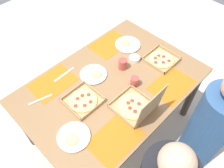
# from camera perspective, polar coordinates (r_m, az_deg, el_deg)

# --- Properties ---
(ground_plane) EXTENTS (6.00, 6.00, 0.00)m
(ground_plane) POSITION_cam_1_polar(r_m,az_deg,el_deg) (2.48, 0.00, -10.70)
(ground_plane) COLOR beige
(dining_table) EXTENTS (1.48, 1.01, 0.74)m
(dining_table) POSITION_cam_1_polar(r_m,az_deg,el_deg) (1.94, 0.00, -1.88)
(dining_table) COLOR #3F3328
(dining_table) RESTS_ON ground_plane
(placemat_near_left) EXTENTS (0.36, 0.26, 0.00)m
(placemat_near_left) POSITION_cam_1_polar(r_m,az_deg,el_deg) (2.20, -0.57, 9.97)
(placemat_near_left) COLOR orange
(placemat_near_left) RESTS_ON dining_table
(placemat_near_right) EXTENTS (0.36, 0.26, 0.00)m
(placemat_near_right) POSITION_cam_1_polar(r_m,az_deg,el_deg) (1.93, -14.61, 0.32)
(placemat_near_right) COLOR orange
(placemat_near_right) RESTS_ON dining_table
(placemat_far_left) EXTENTS (0.36, 0.26, 0.00)m
(placemat_far_left) POSITION_cam_1_polar(r_m,az_deg,el_deg) (1.92, 14.74, -0.30)
(placemat_far_left) COLOR orange
(placemat_far_left) RESTS_ON dining_table
(placemat_far_right) EXTENTS (0.36, 0.26, 0.00)m
(placemat_far_right) POSITION_cam_1_polar(r_m,az_deg,el_deg) (1.60, 0.79, -13.71)
(placemat_far_right) COLOR orange
(placemat_far_right) RESTS_ON dining_table
(pizza_box_corner_right) EXTENTS (0.25, 0.25, 0.04)m
(pizza_box_corner_right) POSITION_cam_1_polar(r_m,az_deg,el_deg) (1.76, -7.31, -4.13)
(pizza_box_corner_right) COLOR tan
(pizza_box_corner_right) RESTS_ON dining_table
(pizza_box_center) EXTENTS (0.27, 0.30, 0.31)m
(pizza_box_center) POSITION_cam_1_polar(r_m,az_deg,el_deg) (1.69, 6.11, -5.58)
(pizza_box_center) COLOR tan
(pizza_box_center) RESTS_ON dining_table
(pizza_box_corner_left) EXTENTS (0.25, 0.25, 0.04)m
(pizza_box_corner_left) POSITION_cam_1_polar(r_m,az_deg,el_deg) (2.08, 12.25, 6.04)
(pizza_box_corner_left) COLOR tan
(pizza_box_corner_left) RESTS_ON dining_table
(plate_middle) EXTENTS (0.24, 0.24, 0.03)m
(plate_middle) POSITION_cam_1_polar(r_m,az_deg,el_deg) (2.19, 3.90, 9.85)
(plate_middle) COLOR white
(plate_middle) RESTS_ON dining_table
(plate_near_right) EXTENTS (0.23, 0.23, 0.03)m
(plate_near_right) POSITION_cam_1_polar(r_m,az_deg,el_deg) (1.62, -9.63, -13.00)
(plate_near_right) COLOR white
(plate_near_right) RESTS_ON dining_table
(plate_far_right) EXTENTS (0.23, 0.23, 0.03)m
(plate_far_right) POSITION_cam_1_polar(r_m,az_deg,el_deg) (1.92, -4.62, 2.41)
(plate_far_right) COLOR white
(plate_far_right) RESTS_ON dining_table
(cup_red) EXTENTS (0.07, 0.07, 0.10)m
(cup_red) POSITION_cam_1_polar(r_m,az_deg,el_deg) (1.95, 2.70, 5.02)
(cup_red) COLOR #BF4742
(cup_red) RESTS_ON dining_table
(cup_clear_left) EXTENTS (0.07, 0.07, 0.09)m
(cup_clear_left) POSITION_cam_1_polar(r_m,az_deg,el_deg) (1.83, 5.67, 0.63)
(cup_clear_left) COLOR #BF4742
(cup_clear_left) RESTS_ON dining_table
(condiment_bowl) EXTENTS (0.10, 0.10, 0.04)m
(condiment_bowl) POSITION_cam_1_polar(r_m,az_deg,el_deg) (2.04, 5.61, 6.34)
(condiment_bowl) COLOR white
(condiment_bowl) RESTS_ON dining_table
(fork_by_near_right) EXTENTS (0.19, 0.07, 0.00)m
(fork_by_near_right) POSITION_cam_1_polar(r_m,az_deg,el_deg) (1.85, -17.52, -3.74)
(fork_by_near_right) COLOR #B7B7BC
(fork_by_near_right) RESTS_ON dining_table
(knife_by_near_left) EXTENTS (0.21, 0.03, 0.00)m
(knife_by_near_left) POSITION_cam_1_polar(r_m,az_deg,el_deg) (1.97, -11.87, 2.38)
(knife_by_near_left) COLOR #B7B7BC
(knife_by_near_left) RESTS_ON dining_table
(diner_left_seat) EXTENTS (0.32, 0.32, 1.17)m
(diner_left_seat) POSITION_cam_1_polar(r_m,az_deg,el_deg) (2.03, 22.96, -10.43)
(diner_left_seat) COLOR #33598C
(diner_left_seat) RESTS_ON ground_plane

